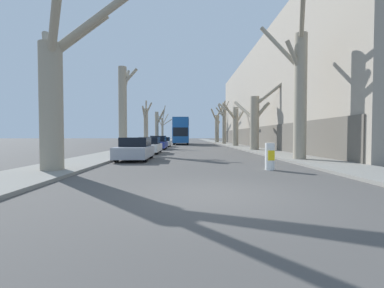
{
  "coord_description": "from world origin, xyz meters",
  "views": [
    {
      "loc": [
        -0.71,
        -6.24,
        1.45
      ],
      "look_at": [
        0.17,
        33.42,
        0.2
      ],
      "focal_mm": 24.0,
      "sensor_mm": 36.0,
      "label": 1
    }
  ],
  "objects_px": {
    "street_tree_right_2": "(235,124)",
    "traffic_bollard": "(270,156)",
    "street_tree_left_0": "(55,91)",
    "street_tree_right_0": "(299,90)",
    "street_tree_right_4": "(217,126)",
    "double_decker_bus": "(181,130)",
    "street_tree_right_1": "(255,120)",
    "parked_car_1": "(150,146)",
    "street_tree_left_1": "(123,106)",
    "street_tree_left_4": "(163,128)",
    "parked_car_2": "(158,143)",
    "parked_car_3": "(163,142)",
    "street_tree_right_3": "(224,122)",
    "street_tree_left_3": "(157,127)",
    "street_tree_left_2": "(146,125)",
    "parked_car_0": "(135,149)"
  },
  "relations": [
    {
      "from": "street_tree_left_1",
      "to": "street_tree_right_0",
      "type": "bearing_deg",
      "value": -30.66
    },
    {
      "from": "street_tree_right_1",
      "to": "parked_car_0",
      "type": "distance_m",
      "value": 13.74
    },
    {
      "from": "street_tree_left_3",
      "to": "street_tree_right_3",
      "type": "distance_m",
      "value": 11.61
    },
    {
      "from": "street_tree_left_3",
      "to": "traffic_bollard",
      "type": "xyz_separation_m",
      "value": [
        8.5,
        -32.86,
        -2.46
      ]
    },
    {
      "from": "street_tree_left_2",
      "to": "street_tree_right_0",
      "type": "relative_size",
      "value": 0.68
    },
    {
      "from": "street_tree_right_3",
      "to": "parked_car_1",
      "type": "height_order",
      "value": "street_tree_right_3"
    },
    {
      "from": "street_tree_left_2",
      "to": "street_tree_left_4",
      "type": "bearing_deg",
      "value": 90.01
    },
    {
      "from": "street_tree_left_0",
      "to": "parked_car_1",
      "type": "xyz_separation_m",
      "value": [
        2.07,
        11.32,
        -2.55
      ]
    },
    {
      "from": "street_tree_right_3",
      "to": "parked_car_0",
      "type": "relative_size",
      "value": 1.91
    },
    {
      "from": "street_tree_right_4",
      "to": "double_decker_bus",
      "type": "xyz_separation_m",
      "value": [
        -7.48,
        -9.73,
        -1.13
      ]
    },
    {
      "from": "parked_car_3",
      "to": "street_tree_right_1",
      "type": "bearing_deg",
      "value": -44.25
    },
    {
      "from": "street_tree_left_4",
      "to": "street_tree_right_4",
      "type": "distance_m",
      "value": 11.6
    },
    {
      "from": "street_tree_right_1",
      "to": "parked_car_2",
      "type": "relative_size",
      "value": 1.47
    },
    {
      "from": "street_tree_right_3",
      "to": "parked_car_2",
      "type": "relative_size",
      "value": 1.75
    },
    {
      "from": "street_tree_left_0",
      "to": "parked_car_2",
      "type": "distance_m",
      "value": 18.35
    },
    {
      "from": "street_tree_left_3",
      "to": "parked_car_2",
      "type": "height_order",
      "value": "street_tree_left_3"
    },
    {
      "from": "parked_car_1",
      "to": "parked_car_3",
      "type": "distance_m",
      "value": 12.88
    },
    {
      "from": "parked_car_1",
      "to": "street_tree_right_0",
      "type": "bearing_deg",
      "value": -35.62
    },
    {
      "from": "street_tree_left_3",
      "to": "parked_car_3",
      "type": "height_order",
      "value": "street_tree_left_3"
    },
    {
      "from": "street_tree_right_3",
      "to": "parked_car_3",
      "type": "bearing_deg",
      "value": -133.2
    },
    {
      "from": "street_tree_left_3",
      "to": "street_tree_right_2",
      "type": "height_order",
      "value": "street_tree_right_2"
    },
    {
      "from": "street_tree_left_0",
      "to": "double_decker_bus",
      "type": "bearing_deg",
      "value": 82.98
    },
    {
      "from": "street_tree_left_0",
      "to": "street_tree_right_2",
      "type": "xyz_separation_m",
      "value": [
        11.74,
        24.52,
        -0.13
      ]
    },
    {
      "from": "street_tree_right_4",
      "to": "parked_car_3",
      "type": "xyz_separation_m",
      "value": [
        -9.66,
        -20.06,
        -3.02
      ]
    },
    {
      "from": "street_tree_right_0",
      "to": "street_tree_left_1",
      "type": "bearing_deg",
      "value": 149.34
    },
    {
      "from": "parked_car_2",
      "to": "street_tree_left_4",
      "type": "bearing_deg",
      "value": 94.2
    },
    {
      "from": "street_tree_left_3",
      "to": "street_tree_right_3",
      "type": "xyz_separation_m",
      "value": [
        11.53,
        1.07,
        0.84
      ]
    },
    {
      "from": "parked_car_2",
      "to": "traffic_bollard",
      "type": "distance_m",
      "value": 18.71
    },
    {
      "from": "street_tree_left_4",
      "to": "street_tree_right_2",
      "type": "xyz_separation_m",
      "value": [
        11.61,
        -19.84,
        -0.13
      ]
    },
    {
      "from": "street_tree_right_0",
      "to": "street_tree_left_3",
      "type": "bearing_deg",
      "value": 111.55
    },
    {
      "from": "street_tree_left_0",
      "to": "street_tree_right_1",
      "type": "height_order",
      "value": "street_tree_left_0"
    },
    {
      "from": "street_tree_right_0",
      "to": "parked_car_3",
      "type": "distance_m",
      "value": 22.22
    },
    {
      "from": "street_tree_left_4",
      "to": "traffic_bollard",
      "type": "relative_size",
      "value": 6.75
    },
    {
      "from": "street_tree_right_2",
      "to": "street_tree_right_4",
      "type": "height_order",
      "value": "street_tree_right_4"
    },
    {
      "from": "street_tree_left_0",
      "to": "street_tree_right_2",
      "type": "bearing_deg",
      "value": 64.41
    },
    {
      "from": "street_tree_right_4",
      "to": "parked_car_2",
      "type": "distance_m",
      "value": 28.08
    },
    {
      "from": "street_tree_right_0",
      "to": "street_tree_right_4",
      "type": "bearing_deg",
      "value": 89.88
    },
    {
      "from": "street_tree_left_4",
      "to": "traffic_bollard",
      "type": "height_order",
      "value": "street_tree_left_4"
    },
    {
      "from": "street_tree_right_2",
      "to": "traffic_bollard",
      "type": "bearing_deg",
      "value": -97.24
    },
    {
      "from": "street_tree_right_4",
      "to": "street_tree_left_3",
      "type": "bearing_deg",
      "value": -136.78
    },
    {
      "from": "street_tree_right_1",
      "to": "street_tree_right_2",
      "type": "height_order",
      "value": "street_tree_right_1"
    },
    {
      "from": "street_tree_left_4",
      "to": "parked_car_3",
      "type": "height_order",
      "value": "street_tree_left_4"
    },
    {
      "from": "street_tree_right_4",
      "to": "parked_car_3",
      "type": "relative_size",
      "value": 1.97
    },
    {
      "from": "street_tree_left_0",
      "to": "street_tree_right_1",
      "type": "relative_size",
      "value": 1.07
    },
    {
      "from": "parked_car_2",
      "to": "parked_car_3",
      "type": "relative_size",
      "value": 1.01
    },
    {
      "from": "traffic_bollard",
      "to": "parked_car_3",
      "type": "bearing_deg",
      "value": 105.69
    },
    {
      "from": "street_tree_left_4",
      "to": "parked_car_2",
      "type": "bearing_deg",
      "value": -85.8
    },
    {
      "from": "street_tree_right_2",
      "to": "parked_car_3",
      "type": "relative_size",
      "value": 1.42
    },
    {
      "from": "street_tree_left_1",
      "to": "street_tree_right_2",
      "type": "relative_size",
      "value": 1.23
    },
    {
      "from": "double_decker_bus",
      "to": "parked_car_0",
      "type": "height_order",
      "value": "double_decker_bus"
    }
  ]
}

